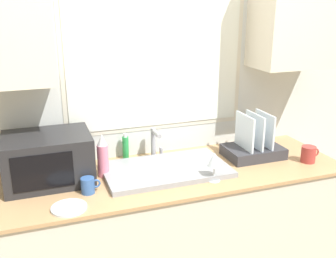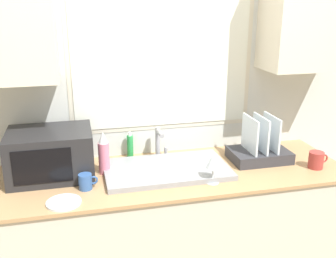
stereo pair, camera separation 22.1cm
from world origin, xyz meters
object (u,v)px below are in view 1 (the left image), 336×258
at_px(wine_glass, 215,160).
at_px(dish_rack, 253,147).
at_px(faucet, 155,141).
at_px(mug_near_sink, 88,185).
at_px(microwave, 48,158).
at_px(spray_bottle, 103,156).
at_px(soap_bottle, 126,147).

bearing_deg(wine_glass, dish_rack, 31.21).
xyz_separation_m(faucet, mug_near_sink, (-0.48, -0.34, -0.07)).
bearing_deg(wine_glass, microwave, 160.54).
xyz_separation_m(microwave, spray_bottle, (0.30, -0.04, -0.01)).
height_order(faucet, microwave, microwave).
xyz_separation_m(soap_bottle, wine_glass, (0.39, -0.48, 0.05)).
bearing_deg(microwave, wine_glass, -19.46).
distance_m(soap_bottle, mug_near_sink, 0.50).
relative_size(dish_rack, mug_near_sink, 3.51).
distance_m(faucet, wine_glass, 0.48).
xyz_separation_m(faucet, microwave, (-0.66, -0.12, 0.02)).
distance_m(soap_bottle, wine_glass, 0.62).
bearing_deg(soap_bottle, spray_bottle, -131.03).
bearing_deg(faucet, wine_glass, -64.11).
bearing_deg(soap_bottle, wine_glass, -50.93).
distance_m(spray_bottle, mug_near_sink, 0.23).
bearing_deg(mug_near_sink, microwave, 129.67).
height_order(spray_bottle, wine_glass, spray_bottle).
distance_m(mug_near_sink, wine_glass, 0.70).
bearing_deg(microwave, dish_rack, -3.01).
bearing_deg(faucet, spray_bottle, -156.08).
distance_m(microwave, spray_bottle, 0.30).
relative_size(dish_rack, spray_bottle, 1.42).
relative_size(spray_bottle, wine_glass, 1.50).
bearing_deg(wine_glass, spray_bottle, 154.74).
relative_size(microwave, soap_bottle, 2.73).
height_order(faucet, dish_rack, dish_rack).
height_order(faucet, mug_near_sink, faucet).
bearing_deg(faucet, soap_bottle, 164.83).
bearing_deg(dish_rack, wine_glass, -148.79).
relative_size(spray_bottle, mug_near_sink, 2.48).
relative_size(dish_rack, wine_glass, 2.13).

